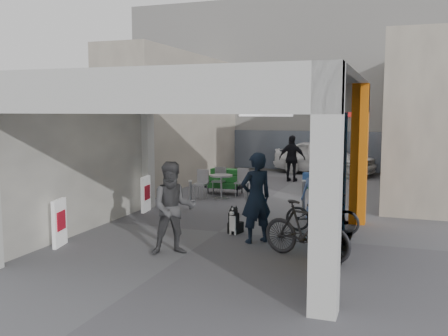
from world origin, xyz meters
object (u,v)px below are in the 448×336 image
at_px(man_with_dog, 256,198).
at_px(white_van, 324,157).
at_px(bicycle_rear, 306,230).
at_px(cafe_set, 221,187).
at_px(bicycle_front, 322,214).
at_px(border_collie, 234,222).
at_px(man_crates, 292,159).
at_px(man_back_turned, 173,208).
at_px(man_elderly, 315,190).
at_px(produce_stand, 225,184).

relative_size(man_with_dog, white_van, 0.44).
distance_m(bicycle_rear, white_van, 13.02).
relative_size(cafe_set, bicycle_front, 0.89).
height_order(border_collie, white_van, white_van).
bearing_deg(man_crates, cafe_set, 76.83).
bearing_deg(man_back_turned, cafe_set, 71.38).
distance_m(cafe_set, man_with_dog, 5.77).
height_order(border_collie, man_with_dog, man_with_dog).
xyz_separation_m(man_elderly, white_van, (-1.05, 9.26, 0.01)).
height_order(man_with_dog, bicycle_front, man_with_dog).
xyz_separation_m(cafe_set, white_van, (2.40, 7.02, 0.43)).
bearing_deg(white_van, man_with_dog, -164.04).
height_order(produce_stand, border_collie, produce_stand).
relative_size(border_collie, man_crates, 0.37).
bearing_deg(bicycle_front, cafe_set, 48.99).
relative_size(man_with_dog, man_elderly, 1.31).
bearing_deg(bicycle_front, border_collie, 114.67).
relative_size(bicycle_front, white_van, 0.39).
bearing_deg(man_back_turned, bicycle_front, 16.45).
distance_m(produce_stand, bicycle_front, 5.95).
xyz_separation_m(cafe_set, man_back_turned, (1.32, -6.48, 0.60)).
height_order(border_collie, bicycle_front, bicycle_front).
bearing_deg(border_collie, man_crates, 106.89).
bearing_deg(man_with_dog, border_collie, -84.02).
distance_m(cafe_set, bicycle_front, 5.41).
bearing_deg(cafe_set, man_crates, 70.81).
distance_m(man_with_dog, white_van, 12.12).
height_order(man_crates, bicycle_rear, man_crates).
bearing_deg(white_van, produce_stand, 173.54).
bearing_deg(man_elderly, man_crates, 121.02).
relative_size(man_back_turned, man_crates, 1.00).
bearing_deg(bicycle_rear, border_collie, 72.88).
xyz_separation_m(border_collie, man_crates, (-0.46, 8.83, 0.65)).
distance_m(man_back_turned, bicycle_front, 3.72).
distance_m(border_collie, bicycle_rear, 2.37).
height_order(produce_stand, bicycle_front, bicycle_front).
height_order(man_crates, white_van, man_crates).
bearing_deg(man_with_dog, man_elderly, -150.04).
distance_m(border_collie, man_elderly, 2.78).
xyz_separation_m(border_collie, man_elderly, (1.50, 2.29, 0.48)).
height_order(produce_stand, white_van, white_van).
bearing_deg(border_collie, white_van, 101.70).
height_order(produce_stand, man_crates, man_crates).
bearing_deg(bicycle_rear, man_elderly, 25.22).
relative_size(bicycle_rear, white_van, 0.42).
relative_size(man_with_dog, man_back_turned, 1.06).
xyz_separation_m(bicycle_rear, white_van, (-1.46, 12.93, 0.20)).
distance_m(border_collie, man_with_dog, 1.13).
relative_size(man_back_turned, white_van, 0.41).
relative_size(border_collie, man_back_turned, 0.37).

